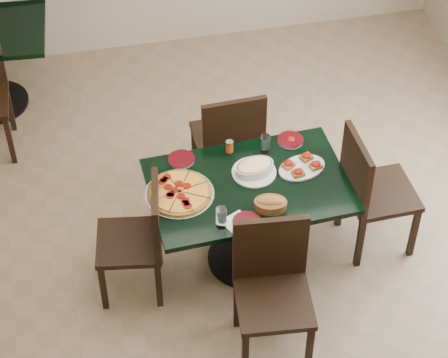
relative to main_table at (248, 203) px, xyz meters
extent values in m
plane|color=brown|center=(-0.11, -0.02, -0.57)|extent=(5.50, 5.50, 0.00)
cube|color=black|center=(0.00, 0.00, 0.16)|extent=(1.33, 0.89, 0.04)
cylinder|color=black|center=(0.00, 0.00, -0.21)|extent=(0.11, 0.11, 0.71)
cylinder|color=black|center=(0.00, 0.00, -0.55)|extent=(0.55, 0.55, 0.03)
cube|color=black|center=(0.02, 0.77, -0.10)|extent=(0.48, 0.48, 0.04)
cube|color=black|center=(0.03, 0.56, 0.17)|extent=(0.46, 0.06, 0.49)
cube|color=black|center=(0.21, 0.98, -0.34)|extent=(0.04, 0.04, 0.45)
cube|color=black|center=(0.23, 0.58, -0.34)|extent=(0.04, 0.04, 0.45)
cube|color=black|center=(-0.19, 0.96, -0.34)|extent=(0.04, 0.04, 0.45)
cube|color=black|center=(-0.17, 0.57, -0.34)|extent=(0.04, 0.04, 0.45)
cube|color=black|center=(-0.01, -0.76, -0.09)|extent=(0.50, 0.50, 0.04)
cube|color=black|center=(0.01, -0.55, 0.17)|extent=(0.46, 0.08, 0.49)
cube|color=black|center=(-0.23, -0.94, -0.34)|extent=(0.04, 0.04, 0.45)
cube|color=black|center=(-0.19, -0.54, -0.34)|extent=(0.04, 0.04, 0.45)
cube|color=black|center=(0.17, -0.98, -0.34)|extent=(0.04, 0.04, 0.45)
cube|color=black|center=(0.20, -0.58, -0.34)|extent=(0.04, 0.04, 0.45)
cube|color=black|center=(0.94, 0.00, -0.10)|extent=(0.48, 0.48, 0.04)
cube|color=black|center=(0.73, -0.01, 0.17)|extent=(0.06, 0.46, 0.49)
cube|color=black|center=(1.15, -0.20, -0.34)|extent=(0.04, 0.04, 0.45)
cube|color=black|center=(0.75, -0.21, -0.34)|extent=(0.04, 0.04, 0.45)
cube|color=black|center=(1.13, 0.20, -0.34)|extent=(0.04, 0.04, 0.45)
cube|color=black|center=(0.73, 0.19, -0.34)|extent=(0.04, 0.04, 0.45)
cube|color=black|center=(-0.82, -0.06, -0.13)|extent=(0.49, 0.49, 0.04)
cube|color=black|center=(-0.63, -0.09, 0.12)|extent=(0.10, 0.43, 0.46)
cube|color=black|center=(-0.97, 0.15, -0.36)|extent=(0.05, 0.05, 0.42)
cube|color=black|center=(-0.61, 0.09, -0.36)|extent=(0.05, 0.05, 0.42)
cube|color=black|center=(-1.02, -0.21, -0.36)|extent=(0.05, 0.05, 0.42)
cube|color=black|center=(-0.66, -0.27, -0.36)|extent=(0.05, 0.05, 0.42)
cube|color=black|center=(-1.57, 1.36, -0.34)|extent=(0.04, 0.04, 0.45)
cube|color=black|center=(-1.56, 1.77, -0.34)|extent=(0.04, 0.04, 0.45)
cylinder|color=#B7B7BF|center=(-0.46, 0.00, 0.19)|extent=(0.45, 0.45, 0.01)
cylinder|color=brown|center=(-0.46, 0.00, 0.20)|extent=(0.42, 0.42, 0.02)
cylinder|color=gold|center=(-0.46, 0.00, 0.21)|extent=(0.37, 0.37, 0.01)
cylinder|color=silver|center=(0.06, 0.09, 0.19)|extent=(0.29, 0.29, 0.01)
ellipsoid|color=beige|center=(0.06, 0.09, 0.25)|extent=(0.26, 0.20, 0.04)
ellipsoid|color=olive|center=(0.08, -0.24, 0.24)|extent=(0.19, 0.12, 0.07)
cylinder|color=silver|center=(-0.09, -0.33, 0.19)|extent=(0.18, 0.18, 0.01)
cylinder|color=#390309|center=(-0.09, -0.33, 0.19)|extent=(0.18, 0.18, 0.00)
cylinder|color=silver|center=(0.38, 0.35, 0.19)|extent=(0.18, 0.18, 0.01)
cylinder|color=#390309|center=(0.38, 0.35, 0.19)|extent=(0.18, 0.18, 0.00)
ellipsoid|color=#971207|center=(0.38, 0.35, 0.20)|extent=(0.06, 0.06, 0.03)
cylinder|color=silver|center=(-0.39, 0.32, 0.19)|extent=(0.18, 0.18, 0.01)
cylinder|color=#390309|center=(-0.39, 0.32, 0.19)|extent=(0.18, 0.18, 0.00)
cube|color=silver|center=(-0.15, -0.32, 0.18)|extent=(0.21, 0.21, 0.00)
cube|color=#B7B7BF|center=(-0.13, -0.32, 0.19)|extent=(0.08, 0.14, 0.00)
cylinder|color=silver|center=(0.18, 0.28, 0.25)|extent=(0.06, 0.06, 0.14)
cylinder|color=silver|center=(-0.25, -0.32, 0.26)|extent=(0.07, 0.07, 0.15)
cylinder|color=red|center=(-0.06, 0.33, 0.22)|extent=(0.05, 0.05, 0.08)
cylinder|color=#B7B7BF|center=(-0.06, 0.33, 0.26)|extent=(0.05, 0.05, 0.01)
camera|label=1|loc=(-1.00, -3.90, 4.18)|focal=70.00mm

